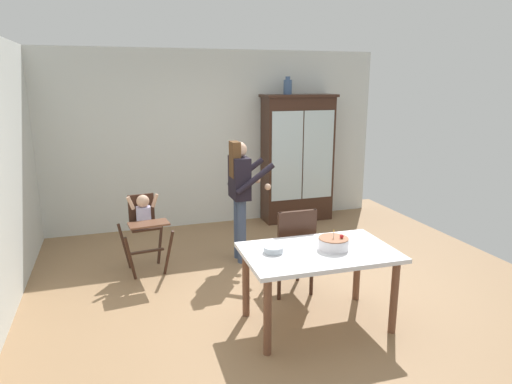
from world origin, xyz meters
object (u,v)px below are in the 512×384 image
china_cabinet (297,158)px  birthday_cake (333,243)px  ceramic_vase (288,87)px  high_chair_with_toddler (144,219)px  serving_bowl (273,249)px  dining_table (318,261)px  dining_chair_far_side (293,245)px  adult_person (240,186)px

china_cabinet → birthday_cake: (-0.97, -3.15, -0.23)m
ceramic_vase → high_chair_with_toddler: ceramic_vase is taller
ceramic_vase → serving_bowl: 3.62m
china_cabinet → high_chair_with_toddler: 2.93m
china_cabinet → dining_table: 3.35m
china_cabinet → dining_chair_far_side: (-1.10, -2.49, -0.47)m
adult_person → dining_chair_far_side: (0.27, -1.09, -0.41)m
serving_bowl → dining_chair_far_side: (0.43, 0.56, -0.21)m
china_cabinet → serving_bowl: china_cabinet is taller
china_cabinet → ceramic_vase: (-0.19, 0.00, 1.13)m
adult_person → dining_chair_far_side: 1.19m
high_chair_with_toddler → serving_bowl: high_chair_with_toddler is taller
china_cabinet → dining_chair_far_side: china_cabinet is taller
high_chair_with_toddler → ceramic_vase: bearing=24.5°
dining_table → dining_chair_far_side: (0.02, 0.65, -0.08)m
adult_person → dining_chair_far_side: bearing=-166.3°
high_chair_with_toddler → serving_bowl: bearing=-64.9°
dining_table → serving_bowl: 0.44m
adult_person → birthday_cake: bearing=-167.5°
dining_table → dining_chair_far_side: size_ratio=1.46×
china_cabinet → ceramic_vase: bearing=178.9°
dining_chair_far_side → china_cabinet: bearing=-113.7°
ceramic_vase → adult_person: 2.19m
adult_person → dining_chair_far_side: size_ratio=1.59×
china_cabinet → serving_bowl: 3.43m
ceramic_vase → high_chair_with_toddler: 3.12m
high_chair_with_toddler → adult_person: 1.22m
serving_bowl → dining_chair_far_side: bearing=52.7°
birthday_cake → serving_bowl: bearing=170.9°
adult_person → high_chair_with_toddler: bearing=89.5°
adult_person → dining_chair_far_side: adult_person is taller
dining_table → high_chair_with_toddler: bearing=129.3°
high_chair_with_toddler → dining_chair_far_side: 1.82m
adult_person → birthday_cake: adult_person is taller
ceramic_vase → birthday_cake: (-0.79, -3.15, -1.36)m
high_chair_with_toddler → adult_person: adult_person is taller
ceramic_vase → serving_bowl: bearing=-113.6°
birthday_cake → ceramic_vase: bearing=76.0°
dining_chair_far_side → ceramic_vase: bearing=-110.0°
dining_chair_far_side → dining_table: bearing=88.5°
high_chair_with_toddler → serving_bowl: size_ratio=5.28×
adult_person → dining_table: 1.78m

